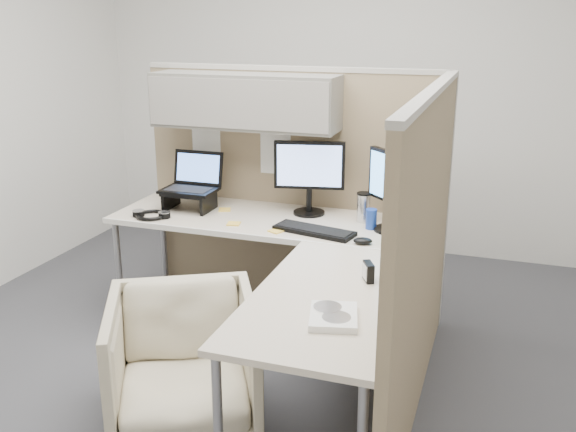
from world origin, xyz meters
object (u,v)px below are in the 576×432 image
(monitor_left, at_px, (309,172))
(keyboard, at_px, (314,231))
(office_chair, at_px, (183,355))
(desk, at_px, (285,251))

(monitor_left, relative_size, keyboard, 0.97)
(office_chair, height_order, keyboard, keyboard)
(keyboard, bearing_deg, desk, -101.70)
(monitor_left, height_order, keyboard, monitor_left)
(desk, distance_m, monitor_left, 0.66)
(keyboard, bearing_deg, office_chair, -100.46)
(office_chair, relative_size, keyboard, 1.51)
(desk, relative_size, keyboard, 4.18)
(desk, relative_size, monitor_left, 4.29)
(office_chair, bearing_deg, monitor_left, 50.94)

